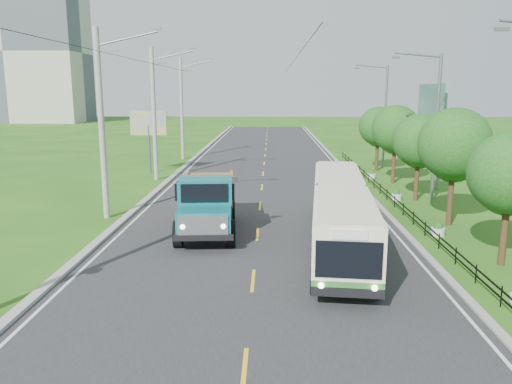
{
  "coord_description": "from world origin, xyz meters",
  "views": [
    {
      "loc": [
        0.62,
        -17.13,
        6.77
      ],
      "look_at": [
        -0.1,
        6.92,
        1.9
      ],
      "focal_mm": 35.0,
      "sensor_mm": 36.0,
      "label": 1
    }
  ],
  "objects_px": {
    "tree_fifth": "(396,131)",
    "streetlight_mid": "(434,122)",
    "pole_far": "(182,108)",
    "bus": "(340,209)",
    "tree_third": "(454,148)",
    "tree_back": "(378,128)",
    "streetlight_far": "(384,113)",
    "tree_second": "(509,177)",
    "planter_mid": "(396,196)",
    "pole_near": "(102,124)",
    "planter_near": "(438,230)",
    "planter_far": "(371,175)",
    "billboard_left": "(148,127)",
    "dump_truck": "(207,200)",
    "tree_fourth": "(419,143)",
    "billboard_right": "(431,111)",
    "pole_mid": "(154,114)"
  },
  "relations": [
    {
      "from": "tree_third",
      "to": "planter_far",
      "type": "xyz_separation_m",
      "value": [
        -1.26,
        13.86,
        -3.7
      ]
    },
    {
      "from": "tree_fifth",
      "to": "streetlight_mid",
      "type": "distance_m",
      "value": 6.28
    },
    {
      "from": "streetlight_far",
      "to": "planter_far",
      "type": "distance_m",
      "value": 7.84
    },
    {
      "from": "streetlight_mid",
      "to": "billboard_right",
      "type": "bearing_deg",
      "value": 74.56
    },
    {
      "from": "streetlight_far",
      "to": "billboard_left",
      "type": "height_order",
      "value": "streetlight_far"
    },
    {
      "from": "tree_third",
      "to": "tree_fifth",
      "type": "height_order",
      "value": "tree_third"
    },
    {
      "from": "pole_far",
      "to": "planter_mid",
      "type": "relative_size",
      "value": 14.93
    },
    {
      "from": "dump_truck",
      "to": "streetlight_mid",
      "type": "bearing_deg",
      "value": 25.91
    },
    {
      "from": "tree_second",
      "to": "billboard_left",
      "type": "distance_m",
      "value": 29.2
    },
    {
      "from": "tree_second",
      "to": "planter_near",
      "type": "relative_size",
      "value": 7.91
    },
    {
      "from": "pole_far",
      "to": "planter_mid",
      "type": "distance_m",
      "value": 25.85
    },
    {
      "from": "pole_near",
      "to": "planter_near",
      "type": "distance_m",
      "value": 17.79
    },
    {
      "from": "streetlight_mid",
      "to": "bus",
      "type": "distance_m",
      "value": 12.2
    },
    {
      "from": "pole_far",
      "to": "planter_far",
      "type": "bearing_deg",
      "value": -33.12
    },
    {
      "from": "planter_near",
      "to": "billboard_left",
      "type": "relative_size",
      "value": 0.13
    },
    {
      "from": "tree_fourth",
      "to": "streetlight_mid",
      "type": "bearing_deg",
      "value": -10.15
    },
    {
      "from": "tree_fifth",
      "to": "tree_back",
      "type": "xyz_separation_m",
      "value": [
        -0.0,
        6.0,
        -0.2
      ]
    },
    {
      "from": "pole_far",
      "to": "dump_truck",
      "type": "relative_size",
      "value": 1.42
    },
    {
      "from": "pole_far",
      "to": "bus",
      "type": "xyz_separation_m",
      "value": [
        11.97,
        -28.49,
        -3.46
      ]
    },
    {
      "from": "streetlight_far",
      "to": "tree_fourth",
      "type": "bearing_deg",
      "value": -93.25
    },
    {
      "from": "streetlight_far",
      "to": "planter_mid",
      "type": "relative_size",
      "value": 13.54
    },
    {
      "from": "tree_fourth",
      "to": "streetlight_mid",
      "type": "height_order",
      "value": "streetlight_mid"
    },
    {
      "from": "streetlight_mid",
      "to": "billboard_right",
      "type": "height_order",
      "value": "streetlight_mid"
    },
    {
      "from": "tree_fifth",
      "to": "streetlight_mid",
      "type": "height_order",
      "value": "streetlight_mid"
    },
    {
      "from": "bus",
      "to": "tree_fifth",
      "type": "bearing_deg",
      "value": 74.06
    },
    {
      "from": "tree_fourth",
      "to": "bus",
      "type": "distance_m",
      "value": 11.59
    },
    {
      "from": "tree_third",
      "to": "tree_fifth",
      "type": "distance_m",
      "value": 12.0
    },
    {
      "from": "streetlight_far",
      "to": "tree_back",
      "type": "bearing_deg",
      "value": -112.92
    },
    {
      "from": "tree_back",
      "to": "planter_near",
      "type": "xyz_separation_m",
      "value": [
        -1.26,
        -20.14,
        -3.37
      ]
    },
    {
      "from": "tree_second",
      "to": "streetlight_mid",
      "type": "relative_size",
      "value": 0.58
    },
    {
      "from": "billboard_left",
      "to": "tree_back",
      "type": "bearing_deg",
      "value": 6.31
    },
    {
      "from": "streetlight_mid",
      "to": "bus",
      "type": "bearing_deg",
      "value": -126.15
    },
    {
      "from": "pole_near",
      "to": "billboard_left",
      "type": "bearing_deg",
      "value": 94.72
    },
    {
      "from": "tree_fourth",
      "to": "planter_near",
      "type": "xyz_separation_m",
      "value": [
        -1.26,
        -8.14,
        -3.3
      ]
    },
    {
      "from": "tree_second",
      "to": "streetlight_mid",
      "type": "xyz_separation_m",
      "value": [
        0.79,
        11.86,
        1.38
      ]
    },
    {
      "from": "planter_mid",
      "to": "tree_second",
      "type": "bearing_deg",
      "value": -83.95
    },
    {
      "from": "pole_far",
      "to": "streetlight_mid",
      "type": "height_order",
      "value": "pole_far"
    },
    {
      "from": "planter_far",
      "to": "billboard_left",
      "type": "relative_size",
      "value": 0.13
    },
    {
      "from": "pole_near",
      "to": "streetlight_far",
      "type": "height_order",
      "value": "pole_near"
    },
    {
      "from": "planter_mid",
      "to": "planter_far",
      "type": "relative_size",
      "value": 1.0
    },
    {
      "from": "planter_near",
      "to": "planter_mid",
      "type": "xyz_separation_m",
      "value": [
        0.0,
        8.0,
        0.0
      ]
    },
    {
      "from": "streetlight_far",
      "to": "dump_truck",
      "type": "distance_m",
      "value": 25.53
    },
    {
      "from": "tree_fifth",
      "to": "tree_back",
      "type": "distance_m",
      "value": 6.0
    },
    {
      "from": "pole_mid",
      "to": "planter_mid",
      "type": "xyz_separation_m",
      "value": [
        16.86,
        -7.0,
        -4.81
      ]
    },
    {
      "from": "tree_third",
      "to": "bus",
      "type": "distance_m",
      "value": 7.52
    },
    {
      "from": "pole_mid",
      "to": "planter_near",
      "type": "distance_m",
      "value": 23.08
    },
    {
      "from": "pole_mid",
      "to": "dump_truck",
      "type": "distance_m",
      "value": 16.15
    },
    {
      "from": "tree_back",
      "to": "streetlight_far",
      "type": "distance_m",
      "value": 2.37
    },
    {
      "from": "tree_fourth",
      "to": "planter_far",
      "type": "relative_size",
      "value": 8.06
    },
    {
      "from": "planter_far",
      "to": "bus",
      "type": "xyz_separation_m",
      "value": [
        -4.89,
        -17.49,
        1.35
      ]
    }
  ]
}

